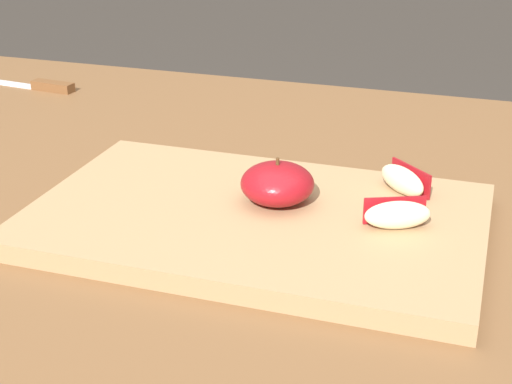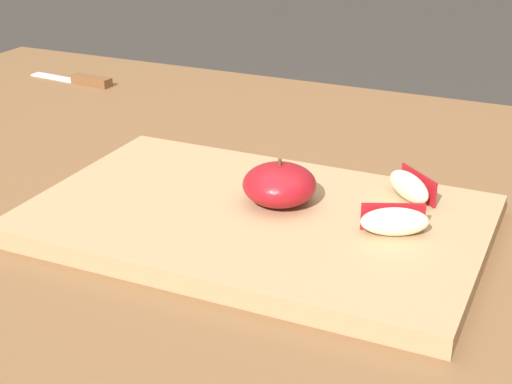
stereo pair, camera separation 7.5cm
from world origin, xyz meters
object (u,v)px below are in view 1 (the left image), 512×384
at_px(cutting_board, 256,220).
at_px(apple_half_skin_up, 277,184).
at_px(apple_wedge_near_knife, 403,180).
at_px(apple_wedge_right, 397,215).
at_px(paring_knife, 46,86).

xyz_separation_m(cutting_board, apple_half_skin_up, (0.01, 0.03, 0.03)).
distance_m(apple_wedge_near_knife, apple_wedge_right, 0.08).
height_order(cutting_board, apple_half_skin_up, apple_half_skin_up).
xyz_separation_m(apple_half_skin_up, apple_wedge_right, (0.12, -0.02, -0.01)).
distance_m(cutting_board, paring_knife, 0.59).
height_order(cutting_board, apple_wedge_right, apple_wedge_right).
xyz_separation_m(cutting_board, apple_wedge_right, (0.14, 0.01, 0.02)).
bearing_deg(apple_wedge_near_knife, cutting_board, -145.42).
bearing_deg(paring_knife, apple_wedge_near_knife, -24.37).
bearing_deg(apple_wedge_right, apple_half_skin_up, 170.44).
distance_m(cutting_board, apple_half_skin_up, 0.04).
relative_size(apple_wedge_near_knife, apple_wedge_right, 0.92).
xyz_separation_m(apple_wedge_near_knife, apple_wedge_right, (0.01, -0.08, 0.00)).
height_order(cutting_board, apple_wedge_near_knife, apple_wedge_near_knife).
xyz_separation_m(cutting_board, paring_knife, (-0.46, 0.36, -0.00)).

